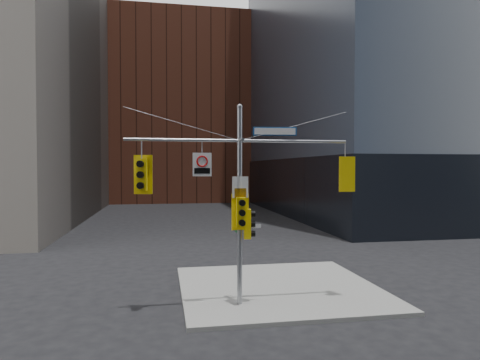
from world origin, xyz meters
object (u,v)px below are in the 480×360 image
object	(u,v)px
traffic_light_west_arm	(142,175)
regulatory_sign_arm	(202,164)
traffic_light_east_arm	(345,174)
signal_assembly	(240,185)
street_sign_blade	(275,131)
traffic_light_pole_front	(241,212)
traffic_light_pole_side	(249,224)

from	to	relation	value
traffic_light_west_arm	regulatory_sign_arm	size ratio (longest dim) A/B	1.64
traffic_light_east_arm	regulatory_sign_arm	world-z (taller)	regulatory_sign_arm
signal_assembly	traffic_light_east_arm	size ratio (longest dim) A/B	6.15
street_sign_blade	regulatory_sign_arm	world-z (taller)	street_sign_blade
traffic_light_west_arm	traffic_light_east_arm	distance (m)	7.39
traffic_light_pole_front	traffic_light_east_arm	bearing A→B (deg)	3.19
street_sign_blade	traffic_light_east_arm	bearing A→B (deg)	4.67
regulatory_sign_arm	traffic_light_pole_side	bearing A→B (deg)	1.03
traffic_light_west_arm	street_sign_blade	xyz separation A→B (m)	(4.69, -0.01, 1.55)
signal_assembly	street_sign_blade	size ratio (longest dim) A/B	5.04
signal_assembly	traffic_light_east_arm	world-z (taller)	signal_assembly
traffic_light_pole_side	traffic_light_pole_front	xyz separation A→B (m)	(-0.32, -0.27, 0.45)
traffic_light_west_arm	traffic_light_east_arm	world-z (taller)	traffic_light_west_arm
traffic_light_west_arm	regulatory_sign_arm	distance (m)	2.10
traffic_light_pole_side	street_sign_blade	size ratio (longest dim) A/B	0.67
traffic_light_pole_front	regulatory_sign_arm	xyz separation A→B (m)	(-1.34, 0.25, 1.70)
traffic_light_east_arm	traffic_light_pole_side	world-z (taller)	traffic_light_east_arm
traffic_light_west_arm	signal_assembly	bearing A→B (deg)	11.49
traffic_light_east_arm	traffic_light_pole_front	bearing A→B (deg)	3.83
traffic_light_east_arm	street_sign_blade	size ratio (longest dim) A/B	0.82
signal_assembly	street_sign_blade	xyz separation A→B (m)	(1.29, 0.00, 1.93)
traffic_light_west_arm	traffic_light_pole_front	size ratio (longest dim) A/B	1.05
traffic_light_pole_side	traffic_light_pole_front	bearing A→B (deg)	136.34
signal_assembly	traffic_light_east_arm	distance (m)	4.01
signal_assembly	traffic_light_east_arm	bearing A→B (deg)	0.01
traffic_light_pole_side	regulatory_sign_arm	xyz separation A→B (m)	(-1.66, -0.02, 2.15)
signal_assembly	traffic_light_pole_side	size ratio (longest dim) A/B	7.56
street_sign_blade	regulatory_sign_arm	distance (m)	2.88
traffic_light_east_arm	traffic_light_west_arm	bearing A→B (deg)	-0.10
signal_assembly	regulatory_sign_arm	size ratio (longest dim) A/B	9.71
traffic_light_pole_side	regulatory_sign_arm	bearing A→B (deg)	97.47
traffic_light_pole_side	street_sign_blade	world-z (taller)	street_sign_blade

